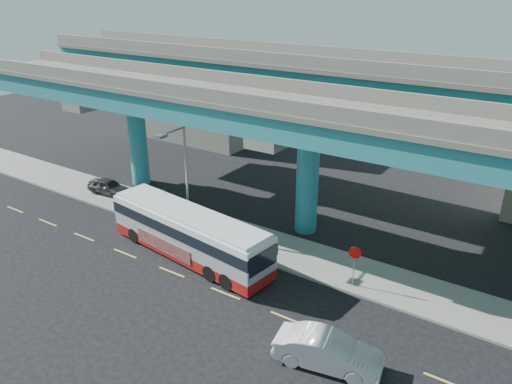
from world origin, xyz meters
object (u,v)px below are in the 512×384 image
Objects in this scene: parked_car at (109,186)px; transit_bus at (189,232)px; sedan at (328,351)px; stop_sign at (355,258)px; street_lamp at (180,167)px.

transit_bus is at bearing -111.80° from parked_car.
sedan is at bearing -112.54° from parked_car.
parked_car is at bearing -169.03° from stop_sign.
parked_car is 21.82m from stop_sign.
sedan is (11.51, -4.02, -0.90)m from transit_bus.
stop_sign is at bearing 20.79° from transit_bus.
transit_bus is 10.21m from stop_sign.
sedan is 0.67× the size of street_lamp.
parked_car is (-23.34, 7.80, -0.02)m from sedan.
stop_sign reaches higher than parked_car.
sedan reaches higher than parked_car.
stop_sign is at bearing -97.66° from parked_car.
street_lamp is at bearing -106.12° from parked_car.
transit_bus reaches higher than stop_sign.
street_lamp is (-13.47, 5.69, 4.31)m from sedan.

